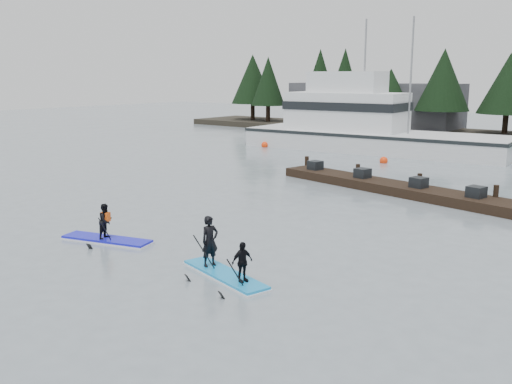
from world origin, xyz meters
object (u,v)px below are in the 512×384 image
Objects in this scene: fishing_boat_large at (367,139)px; floating_dock at (393,188)px; paddleboard_solo at (106,230)px; paddleboard_duo at (223,259)px.

fishing_boat_large reaches higher than floating_dock.
paddleboard_solo reaches higher than floating_dock.
fishing_boat_large is at bearing 125.13° from paddleboard_duo.
fishing_boat_large is 30.52m from paddleboard_duo.
fishing_boat_large is 28.99m from paddleboard_solo.
floating_dock is at bearing 57.55° from paddleboard_solo.
floating_dock is 4.05× the size of paddleboard_solo.
paddleboard_duo is at bearing -74.38° from fishing_boat_large.
paddleboard_duo is at bearing -72.39° from floating_dock.
floating_dock is at bearing 111.05° from paddleboard_duo.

